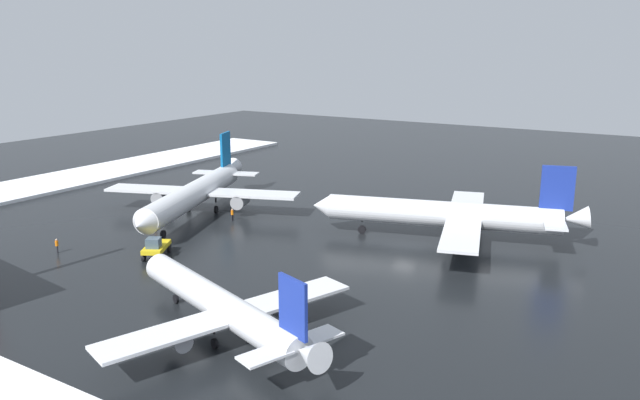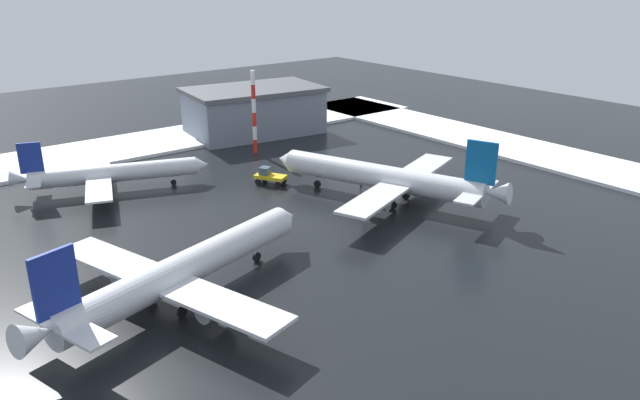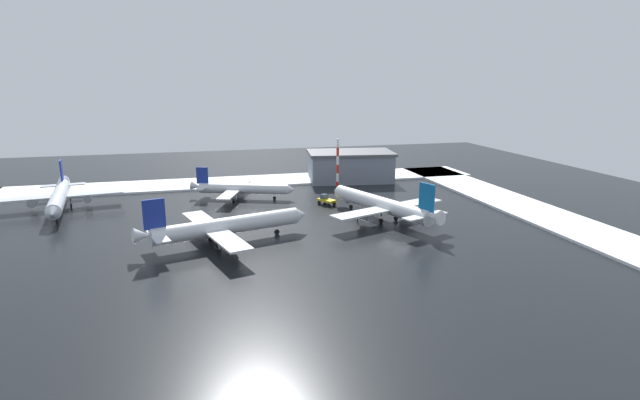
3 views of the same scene
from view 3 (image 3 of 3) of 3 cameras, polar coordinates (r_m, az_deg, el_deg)
The scene contains 13 objects.
ground_plane at distance 100.27m, azimuth -9.12°, elevation -3.81°, with size 240.00×240.00×0.00m, color black.
snow_bank_far at distance 148.58m, azimuth -10.95°, elevation 1.96°, with size 152.00×16.00×0.54m, color white.
snow_bank_left at distance 124.86m, azimuth 23.14°, elevation -1.14°, with size 14.00×116.00×0.54m, color white.
airplane_distant_tail at distance 108.55m, azimuth 7.16°, elevation -0.53°, with size 28.04×33.18×10.22m.
airplane_parked_starboard at distance 128.39m, azimuth -9.02°, elevation 1.29°, with size 26.14×22.07×8.02m.
airplane_parked_portside at distance 130.25m, azimuth -27.65°, elevation 0.35°, with size 28.06×33.65×10.00m.
airplane_foreground_jet at distance 94.02m, azimuth -10.88°, elevation -2.97°, with size 32.99×27.75×9.99m.
pushback_tug at distance 121.16m, azimuth 0.68°, elevation 0.05°, with size 4.19×5.09×2.50m.
ground_crew_by_nose_gear at distance 106.57m, azimuth 4.30°, elevation -2.07°, with size 0.36×0.36×1.71m.
ground_crew_beside_wing at distance 115.62m, azimuth 6.59°, elevation -0.87°, with size 0.36×0.36×1.71m.
ground_crew_mid_apron at distance 128.94m, azimuth 4.83°, elevation 0.70°, with size 0.36×0.36×1.71m.
antenna_mast at distance 136.27m, azimuth 2.03°, elevation 4.06°, with size 0.70×0.70×14.11m.
cargo_hangar at distance 149.80m, azimuth 3.47°, elevation 3.91°, with size 26.77×18.18×8.80m.
Camera 3 is at (7.94, 95.38, 29.89)m, focal length 28.00 mm.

